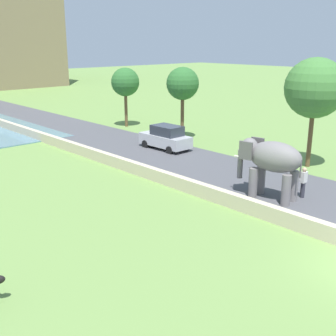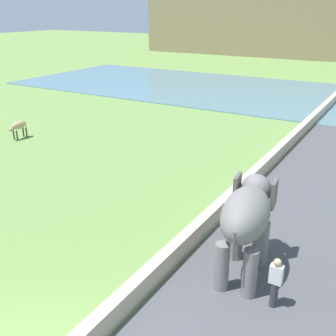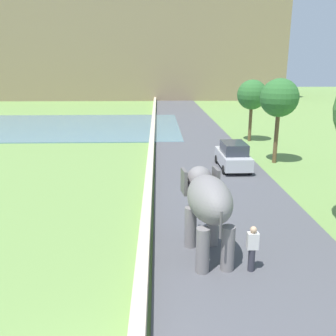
{
  "view_description": "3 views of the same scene",
  "coord_description": "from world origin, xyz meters",
  "views": [
    {
      "loc": [
        -13.87,
        -4.79,
        7.57
      ],
      "look_at": [
        -0.58,
        9.49,
        1.76
      ],
      "focal_mm": 45.32,
      "sensor_mm": 36.0,
      "label": 1
    },
    {
      "loc": [
        6.98,
        -4.39,
        8.02
      ],
      "look_at": [
        -1.27,
        9.53,
        1.64
      ],
      "focal_mm": 43.91,
      "sensor_mm": 36.0,
      "label": 2
    },
    {
      "loc": [
        1.73,
        -5.08,
        6.54
      ],
      "look_at": [
        2.18,
        11.1,
        1.92
      ],
      "focal_mm": 38.52,
      "sensor_mm": 36.0,
      "label": 3
    }
  ],
  "objects": [
    {
      "name": "elephant",
      "position": [
        3.4,
        6.4,
        2.04
      ],
      "size": [
        1.75,
        3.55,
        2.99
      ],
      "color": "slate",
      "rests_on": "ground"
    },
    {
      "name": "lake",
      "position": [
        -14.0,
        34.91,
        0.04
      ],
      "size": [
        36.0,
        18.0,
        0.08
      ],
      "primitive_type": "cube",
      "color": "slate",
      "rests_on": "ground"
    },
    {
      "name": "cow_tan",
      "position": [
        -14.34,
        12.68,
        0.84
      ],
      "size": [
        0.44,
        1.39,
        1.15
      ],
      "color": "tan",
      "rests_on": "ground"
    },
    {
      "name": "person_beside_elephant",
      "position": [
        4.73,
        5.28,
        0.87
      ],
      "size": [
        0.36,
        0.22,
        1.63
      ],
      "color": "#33333D",
      "rests_on": "ground"
    },
    {
      "name": "barrier_wall",
      "position": [
        1.2,
        18.0,
        0.36
      ],
      "size": [
        0.4,
        110.0,
        0.71
      ],
      "primitive_type": "cube",
      "color": "beige",
      "rests_on": "ground"
    }
  ]
}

